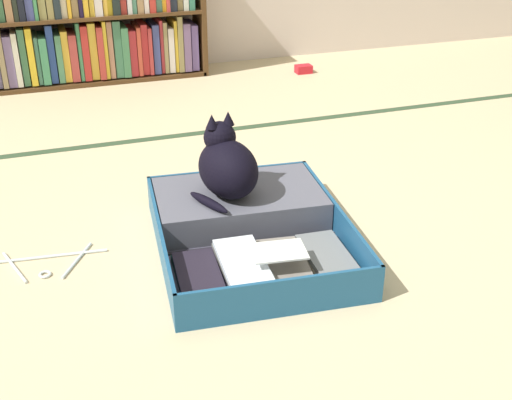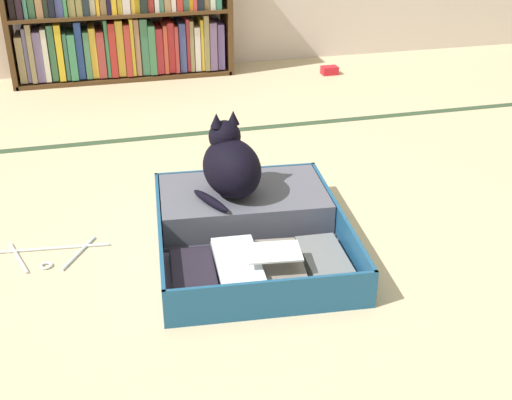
% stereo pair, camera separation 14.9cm
% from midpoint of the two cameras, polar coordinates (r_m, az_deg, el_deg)
% --- Properties ---
extents(ground_plane, '(10.00, 10.00, 0.00)m').
position_cam_midpoint_polar(ground_plane, '(2.24, -1.46, -5.20)').
color(ground_plane, '#CDB88E').
extents(tatami_border, '(4.80, 0.05, 0.00)m').
position_cam_midpoint_polar(tatami_border, '(3.28, -7.76, 5.55)').
color(tatami_border, '#31472E').
rests_on(tatami_border, ground_plane).
extents(bookshelf, '(1.32, 0.26, 0.79)m').
position_cam_midpoint_polar(bookshelf, '(4.15, -15.03, 14.89)').
color(bookshelf, '#50331A').
rests_on(bookshelf, ground_plane).
extents(open_suitcase, '(0.70, 0.85, 0.13)m').
position_cam_midpoint_polar(open_suitcase, '(2.33, -2.68, -2.23)').
color(open_suitcase, navy).
rests_on(open_suitcase, ground_plane).
extents(black_cat, '(0.27, 0.31, 0.29)m').
position_cam_midpoint_polar(black_cat, '(2.34, -4.44, 2.94)').
color(black_cat, black).
rests_on(black_cat, open_suitcase).
extents(clothes_hanger, '(0.40, 0.22, 0.01)m').
position_cam_midpoint_polar(clothes_hanger, '(2.34, -19.41, -5.14)').
color(clothes_hanger, silver).
rests_on(clothes_hanger, ground_plane).
extents(small_red_pouch, '(0.10, 0.07, 0.05)m').
position_cam_midpoint_polar(small_red_pouch, '(4.26, 3.11, 11.21)').
color(small_red_pouch, red).
rests_on(small_red_pouch, ground_plane).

